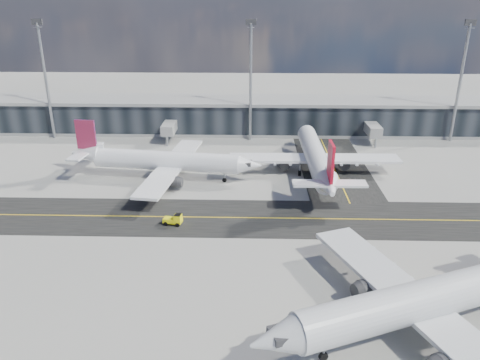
{
  "coord_description": "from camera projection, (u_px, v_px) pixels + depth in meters",
  "views": [
    {
      "loc": [
        0.62,
        -65.43,
        35.01
      ],
      "look_at": [
        -1.45,
        8.32,
        5.0
      ],
      "focal_mm": 35.0,
      "sensor_mm": 36.0,
      "label": 1
    }
  ],
  "objects": [
    {
      "name": "service_van",
      "position": [
        277.0,
        159.0,
        102.15
      ],
      "size": [
        5.08,
        6.43,
        1.62
      ],
      "primitive_type": "imported",
      "rotation": [
        0.0,
        0.0,
        0.48
      ],
      "color": "white",
      "rests_on": "ground"
    },
    {
      "name": "terminal_concourse",
      "position": [
        251.0,
        117.0,
        123.12
      ],
      "size": [
        152.0,
        19.8,
        8.8
      ],
      "color": "black",
      "rests_on": "ground"
    },
    {
      "name": "baggage_tug",
      "position": [
        174.0,
        219.0,
        74.88
      ],
      "size": [
        3.18,
        1.99,
        1.86
      ],
      "rotation": [
        0.0,
        0.0,
        -1.75
      ],
      "color": "#FFF90D",
      "rests_on": "ground"
    },
    {
      "name": "taxiway_lanes",
      "position": [
        270.0,
        201.0,
        83.63
      ],
      "size": [
        180.0,
        63.0,
        0.03
      ],
      "color": "black",
      "rests_on": "ground"
    },
    {
      "name": "floodlight_masts",
      "position": [
        251.0,
        77.0,
        112.36
      ],
      "size": [
        102.5,
        0.7,
        28.9
      ],
      "color": "gray",
      "rests_on": "ground"
    },
    {
      "name": "airliner_af",
      "position": [
        164.0,
        161.0,
        92.19
      ],
      "size": [
        38.63,
        33.03,
        11.44
      ],
      "rotation": [
        0.0,
        0.0,
        -1.69
      ],
      "color": "white",
      "rests_on": "ground"
    },
    {
      "name": "airliner_redtail",
      "position": [
        315.0,
        157.0,
        93.84
      ],
      "size": [
        34.77,
        40.89,
        12.15
      ],
      "rotation": [
        0.0,
        0.0,
        0.01
      ],
      "color": "white",
      "rests_on": "ground"
    },
    {
      "name": "airliner_near",
      "position": [
        436.0,
        297.0,
        50.5
      ],
      "size": [
        41.56,
        35.95,
        12.82
      ],
      "rotation": [
        0.0,
        0.0,
        1.96
      ],
      "color": "silver",
      "rests_on": "ground"
    },
    {
      "name": "ground",
      "position": [
        248.0,
        229.0,
        73.8
      ],
      "size": [
        300.0,
        300.0,
        0.0
      ],
      "primitive_type": "plane",
      "color": "gray",
      "rests_on": "ground"
    }
  ]
}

